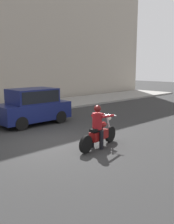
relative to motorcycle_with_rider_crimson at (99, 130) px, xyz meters
The scene contains 3 objects.
ground_plane 1.75m from the motorcycle_with_rider_crimson, 120.38° to the left, with size 80.00×80.00×0.00m, color #2A2A2A.
motorcycle_with_rider_crimson is the anchor object (origin of this frame).
parked_hatchback_navy 4.91m from the motorcycle_with_rider_crimson, 86.04° to the left, with size 3.62×1.76×1.80m.
Camera 1 is at (-5.55, -7.45, 2.86)m, focal length 40.49 mm.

